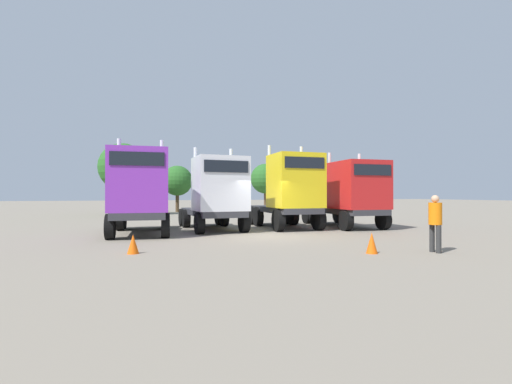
# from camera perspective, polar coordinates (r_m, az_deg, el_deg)

# --- Properties ---
(ground) EXTENTS (200.00, 200.00, 0.00)m
(ground) POSITION_cam_1_polar(r_m,az_deg,el_deg) (16.31, 2.38, -6.89)
(ground) COLOR gray
(semi_truck_purple) EXTENTS (2.95, 6.33, 4.40)m
(semi_truck_purple) POSITION_cam_1_polar(r_m,az_deg,el_deg) (17.08, -17.69, 0.01)
(semi_truck_purple) COLOR #333338
(semi_truck_purple) RESTS_ON ground
(semi_truck_white) EXTENTS (2.78, 6.04, 4.26)m
(semi_truck_white) POSITION_cam_1_polar(r_m,az_deg,el_deg) (18.45, -6.16, -0.25)
(semi_truck_white) COLOR #333338
(semi_truck_white) RESTS_ON ground
(semi_truck_yellow) EXTENTS (2.63, 5.75, 4.52)m
(semi_truck_yellow) POSITION_cam_1_polar(r_m,az_deg,el_deg) (19.47, 5.48, 0.22)
(semi_truck_yellow) COLOR #333338
(semi_truck_yellow) RESTS_ON ground
(semi_truck_red) EXTENTS (2.79, 6.10, 4.19)m
(semi_truck_red) POSITION_cam_1_polar(r_m,az_deg,el_deg) (20.59, 14.92, -0.22)
(semi_truck_red) COLOR #333338
(semi_truck_red) RESTS_ON ground
(visitor_in_hivis) EXTENTS (0.42, 0.45, 1.83)m
(visitor_in_hivis) POSITION_cam_1_polar(r_m,az_deg,el_deg) (12.97, 26.21, -3.81)
(visitor_in_hivis) COLOR #2E2E2E
(visitor_in_hivis) RESTS_ON ground
(traffic_cone_near) EXTENTS (0.36, 0.36, 0.65)m
(traffic_cone_near) POSITION_cam_1_polar(r_m,az_deg,el_deg) (12.08, 17.64, -7.61)
(traffic_cone_near) COLOR #F2590C
(traffic_cone_near) RESTS_ON ground
(traffic_cone_mid) EXTENTS (0.36, 0.36, 0.60)m
(traffic_cone_mid) POSITION_cam_1_polar(r_m,az_deg,el_deg) (12.11, -18.66, -7.72)
(traffic_cone_mid) COLOR #F2590C
(traffic_cone_mid) RESTS_ON ground
(oak_far_left) EXTENTS (4.21, 4.21, 6.40)m
(oak_far_left) POSITION_cam_1_polar(r_m,az_deg,el_deg) (34.61, -20.10, 3.69)
(oak_far_left) COLOR #4C3823
(oak_far_left) RESTS_ON ground
(oak_far_centre) EXTENTS (3.14, 3.14, 4.84)m
(oak_far_centre) POSITION_cam_1_polar(r_m,az_deg,el_deg) (38.84, -12.19, 1.71)
(oak_far_centre) COLOR #4C3823
(oak_far_centre) RESTS_ON ground
(oak_far_right) EXTENTS (3.23, 3.23, 5.15)m
(oak_far_right) POSITION_cam_1_polar(r_m,az_deg,el_deg) (39.36, 1.51, 2.07)
(oak_far_right) COLOR #4C3823
(oak_far_right) RESTS_ON ground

